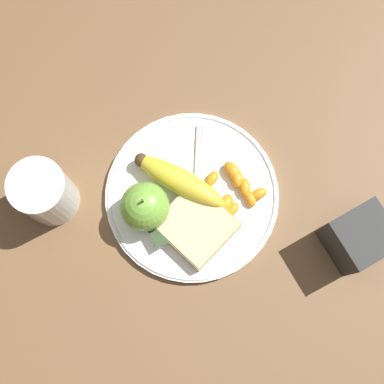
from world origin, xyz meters
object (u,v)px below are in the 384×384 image
(apple, at_px, (145,207))
(condiment_caddy, at_px, (358,238))
(jam_packet, at_px, (161,231))
(fork, at_px, (198,191))
(plate, at_px, (192,195))
(bread_slice, at_px, (196,225))
(banana, at_px, (179,181))
(juice_glass, at_px, (45,193))

(apple, relative_size, condiment_caddy, 0.94)
(apple, distance_m, jam_packet, 0.05)
(apple, xyz_separation_m, fork, (-0.01, -0.08, -0.03))
(plate, bearing_deg, jam_packet, 111.72)
(bread_slice, relative_size, fork, 0.76)
(banana, xyz_separation_m, condiment_caddy, (-0.21, -0.18, 0.01))
(banana, distance_m, condiment_caddy, 0.28)
(apple, height_order, fork, apple)
(juice_glass, height_order, apple, juice_glass)
(banana, distance_m, jam_packet, 0.08)
(apple, xyz_separation_m, banana, (0.01, -0.06, -0.02))
(condiment_caddy, bearing_deg, apple, 52.09)
(condiment_caddy, bearing_deg, bread_slice, 55.15)
(bread_slice, bearing_deg, apple, 42.92)
(fork, bearing_deg, jam_packet, -38.43)
(plate, xyz_separation_m, juice_glass, (0.10, 0.19, 0.04))
(plate, height_order, bread_slice, bread_slice)
(apple, bearing_deg, juice_glass, 52.73)
(bread_slice, xyz_separation_m, fork, (0.05, -0.03, -0.01))
(fork, relative_size, jam_packet, 3.68)
(fork, xyz_separation_m, jam_packet, (-0.03, 0.08, 0.01))
(bread_slice, bearing_deg, jam_packet, 69.29)
(fork, distance_m, jam_packet, 0.08)
(plate, xyz_separation_m, fork, (0.00, -0.01, 0.01))
(banana, xyz_separation_m, jam_packet, (-0.05, 0.06, -0.01))
(plate, xyz_separation_m, apple, (0.01, 0.07, 0.04))
(apple, relative_size, fork, 0.51)
(juice_glass, relative_size, jam_packet, 2.37)
(bread_slice, distance_m, fork, 0.06)
(apple, bearing_deg, jam_packet, -174.07)
(plate, distance_m, bread_slice, 0.05)
(condiment_caddy, bearing_deg, plate, 44.01)
(banana, height_order, bread_slice, banana)
(juice_glass, bearing_deg, plate, -118.02)
(banana, bearing_deg, bread_slice, 171.66)
(banana, bearing_deg, jam_packet, 131.04)
(plate, bearing_deg, condiment_caddy, -135.99)
(plate, relative_size, juice_glass, 2.57)
(banana, relative_size, jam_packet, 3.37)
(fork, height_order, condiment_caddy, condiment_caddy)
(jam_packet, bearing_deg, condiment_caddy, -122.27)
(fork, bearing_deg, juice_glass, -84.58)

